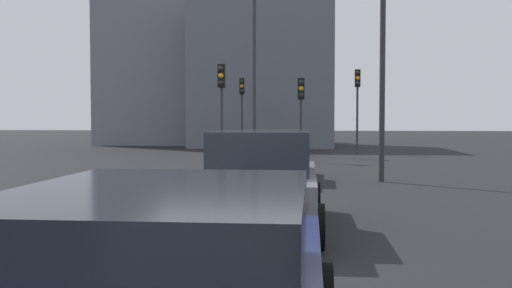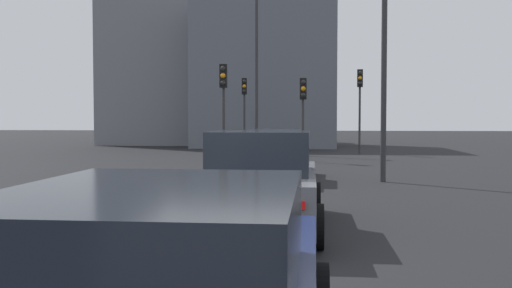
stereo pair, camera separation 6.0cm
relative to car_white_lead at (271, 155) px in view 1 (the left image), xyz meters
The scene contains 10 objects.
ground_plane 9.67m from the car_white_lead, behind, with size 160.00×160.00×0.20m, color black.
car_white_lead is the anchor object (origin of this frame).
car_grey_second 7.75m from the car_white_lead, behind, with size 4.49×1.95×1.62m.
traffic_light_near_left 7.72m from the car_white_lead, ahead, with size 0.32×0.30×3.52m.
traffic_light_near_right 15.17m from the car_white_lead, ahead, with size 0.32×0.30×4.05m.
traffic_light_far_left 5.88m from the car_white_lead, 23.91° to the left, with size 0.32×0.28×3.91m.
traffic_light_far_right 13.85m from the car_white_lead, 15.39° to the right, with size 0.32×0.28×4.34m.
street_lamp_far 14.02m from the car_white_lead, ahead, with size 0.56×0.36×8.59m.
building_facade_left 21.87m from the car_white_lead, ahead, with size 8.04×8.91×9.23m, color slate.
building_facade_center 30.04m from the car_white_lead, 19.53° to the left, with size 14.06×7.12×14.44m, color slate.
Camera 1 is at (-7.52, -0.89, 1.82)m, focal length 40.84 mm.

